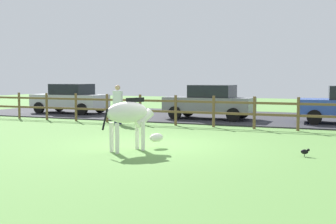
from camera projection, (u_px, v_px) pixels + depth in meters
The scene contains 8 objects.
ground_plane at pixel (157, 145), 12.70m from camera, with size 60.00×60.00×0.00m, color #5B8C42.
parking_asphalt at pixel (235, 117), 21.27m from camera, with size 28.00×7.40×0.05m, color #2D2D33.
paddock_fence at pixel (194, 109), 17.48m from camera, with size 20.93×0.11×1.24m.
zebra at pixel (130, 116), 11.57m from camera, with size 1.18×1.74×1.41m.
crow_on_grass at pixel (305, 152), 10.78m from camera, with size 0.21×0.10×0.20m.
parked_car_grey at pixel (210, 102), 20.03m from camera, with size 4.01×1.90×1.56m.
parked_car_silver at pixel (70, 98), 23.36m from camera, with size 4.02×1.92×1.56m.
visitor_near_fence at pixel (118, 103), 18.20m from camera, with size 0.39×0.27×1.64m.
Camera 1 is at (5.10, -11.51, 1.94)m, focal length 46.86 mm.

